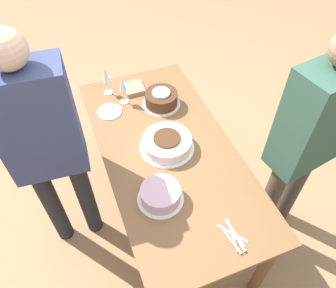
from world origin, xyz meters
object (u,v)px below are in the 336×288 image
Objects in this scene: cake_center_white at (166,143)px; wine_glass_near at (106,77)px; wine_glass_far at (122,86)px; cake_back_decorated at (160,195)px; person_watching at (45,142)px; person_cutting at (309,136)px; cake_front_chocolate at (161,99)px.

wine_glass_near reaches higher than cake_center_white.
cake_back_decorated is at bearing 177.38° from wine_glass_far.
person_watching reaches higher than cake_center_white.
cake_center_white is at bearing -166.18° from wine_glass_far.
person_cutting is 1.44m from person_watching.
cake_back_decorated is at bearing 159.36° from cake_front_chocolate.
wine_glass_near reaches higher than wine_glass_far.
cake_front_chocolate is 0.17× the size of person_cutting.
cake_front_chocolate is 0.78m from cake_back_decorated.
person_watching is (-0.57, 0.46, 0.10)m from wine_glass_near.
wine_glass_far is (0.12, 0.24, 0.09)m from cake_front_chocolate.
wine_glass_far is at bearing 13.82° from cake_center_white.
cake_center_white is 0.21× the size of person_cutting.
person_watching is at bearing 141.02° from wine_glass_near.
wine_glass_near is at bearing 17.66° from cake_center_white.
wine_glass_near reaches higher than cake_front_chocolate.
person_watching is at bearing 83.59° from cake_center_white.
person_cutting is at bearing -142.89° from cake_front_chocolate.
person_watching is (-0.32, 0.78, 0.19)m from cake_front_chocolate.
wine_glass_near is 0.13× the size of person_watching.
cake_front_chocolate is at bearing -116.45° from wine_glass_far.
cake_back_decorated is 0.99m from wine_glass_near.
cake_center_white is 0.70m from person_watching.
cake_center_white is 1.34× the size of cake_back_decorated.
wine_glass_far reaches higher than cake_back_decorated.
wine_glass_far is (0.85, -0.04, 0.10)m from cake_back_decorated.
wine_glass_far is 0.13× the size of person_cutting.
cake_front_chocolate is at bearing -128.79° from wine_glass_near.
cake_back_decorated is at bearing 154.11° from cake_center_white.
person_cutting is (-0.78, -0.59, 0.17)m from cake_front_chocolate.
person_watching reaches higher than person_cutting.
cake_center_white is 0.38m from cake_back_decorated.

